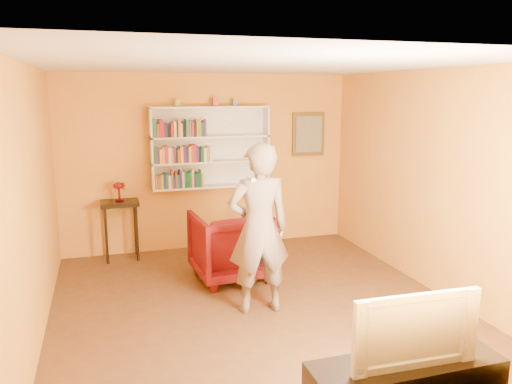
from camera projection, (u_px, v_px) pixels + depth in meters
room_shell at (257, 222)px, 5.47m from camera, size 5.30×5.80×2.88m
bookshelf at (210, 147)px, 7.62m from camera, size 1.80×0.29×1.23m
books_row_lower at (180, 180)px, 7.46m from camera, size 0.72×0.18×0.27m
books_row_middle at (183, 155)px, 7.41m from camera, size 0.86×0.18×0.27m
books_row_upper at (179, 129)px, 7.32m from camera, size 0.78×0.19×0.27m
ornament_left at (178, 103)px, 7.29m from camera, size 0.07×0.07×0.09m
ornament_centre at (215, 102)px, 7.45m from camera, size 0.09×0.09×0.12m
ornament_right at (235, 103)px, 7.54m from camera, size 0.07×0.07×0.09m
framed_painting at (308, 134)px, 8.11m from camera, size 0.55×0.05×0.70m
console_table at (120, 211)px, 7.24m from camera, size 0.53×0.41×0.87m
ruby_lustre at (119, 188)px, 7.17m from camera, size 0.17×0.17×0.28m
armchair at (231, 245)px, 6.55m from camera, size 1.02×1.05×0.89m
person at (259, 229)px, 5.45m from camera, size 0.71×0.48×1.90m
game_remote at (251, 179)px, 4.96m from camera, size 0.04×0.15×0.04m
television at (409, 326)px, 3.54m from camera, size 0.96×0.16×0.55m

